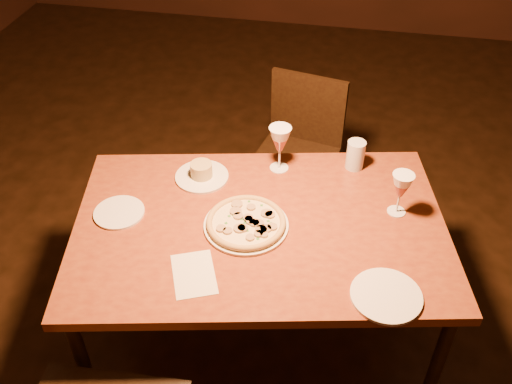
# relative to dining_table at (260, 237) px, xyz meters

# --- Properties ---
(dining_table) EXTENTS (1.46, 1.10, 0.70)m
(dining_table) POSITION_rel_dining_table_xyz_m (0.00, 0.00, 0.00)
(dining_table) COLOR brown
(dining_table) RESTS_ON floor
(chair_far) EXTENTS (0.45, 0.45, 0.78)m
(chair_far) POSITION_rel_dining_table_xyz_m (0.03, 0.85, -0.20)
(chair_far) COLOR black
(chair_far) RESTS_ON floor
(pizza_plate) EXTENTS (0.30, 0.30, 0.03)m
(pizza_plate) POSITION_rel_dining_table_xyz_m (-0.05, -0.02, 0.08)
(pizza_plate) COLOR silver
(pizza_plate) RESTS_ON dining_table
(ramekin_saucer) EXTENTS (0.21, 0.21, 0.07)m
(ramekin_saucer) POSITION_rel_dining_table_xyz_m (-0.27, 0.22, 0.08)
(ramekin_saucer) COLOR silver
(ramekin_saucer) RESTS_ON dining_table
(wine_glass_far) EXTENTS (0.09, 0.09, 0.19)m
(wine_glass_far) POSITION_rel_dining_table_xyz_m (0.01, 0.33, 0.16)
(wine_glass_far) COLOR #A54A44
(wine_glass_far) RESTS_ON dining_table
(wine_glass_right) EXTENTS (0.08, 0.08, 0.17)m
(wine_glass_right) POSITION_rel_dining_table_xyz_m (0.47, 0.16, 0.15)
(wine_glass_right) COLOR #A54A44
(wine_glass_right) RESTS_ON dining_table
(water_tumbler) EXTENTS (0.07, 0.07, 0.12)m
(water_tumbler) POSITION_rel_dining_table_xyz_m (0.30, 0.40, 0.12)
(water_tumbler) COLOR silver
(water_tumbler) RESTS_ON dining_table
(side_plate_left) EXTENTS (0.18, 0.18, 0.01)m
(side_plate_left) POSITION_rel_dining_table_xyz_m (-0.51, -0.04, 0.07)
(side_plate_left) COLOR silver
(side_plate_left) RESTS_ON dining_table
(side_plate_near) EXTENTS (0.22, 0.22, 0.01)m
(side_plate_near) POSITION_rel_dining_table_xyz_m (0.44, -0.25, 0.07)
(side_plate_near) COLOR silver
(side_plate_near) RESTS_ON dining_table
(menu_card) EXTENTS (0.20, 0.23, 0.00)m
(menu_card) POSITION_rel_dining_table_xyz_m (-0.16, -0.27, 0.06)
(menu_card) COLOR beige
(menu_card) RESTS_ON dining_table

